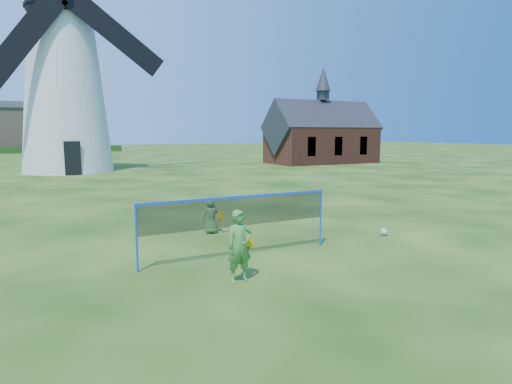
{
  "coord_description": "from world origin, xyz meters",
  "views": [
    {
      "loc": [
        -5.22,
        -9.77,
        3.08
      ],
      "look_at": [
        0.2,
        0.5,
        1.5
      ],
      "focal_mm": 30.46,
      "sensor_mm": 36.0,
      "label": 1
    }
  ],
  "objects_px": {
    "chapel": "(322,137)",
    "badminton_net": "(238,212)",
    "player_boy": "(211,216)",
    "player_girl": "(240,246)",
    "play_ball": "(384,232)",
    "windmill": "(64,80)"
  },
  "relations": [
    {
      "from": "chapel",
      "to": "badminton_net",
      "type": "distance_m",
      "value": 35.14
    },
    {
      "from": "chapel",
      "to": "player_boy",
      "type": "relative_size",
      "value": 10.36
    },
    {
      "from": "player_girl",
      "to": "player_boy",
      "type": "bearing_deg",
      "value": 75.66
    },
    {
      "from": "player_girl",
      "to": "play_ball",
      "type": "height_order",
      "value": "player_girl"
    },
    {
      "from": "windmill",
      "to": "play_ball",
      "type": "xyz_separation_m",
      "value": [
        6.45,
        -28.14,
        -7.05
      ]
    },
    {
      "from": "windmill",
      "to": "chapel",
      "type": "xyz_separation_m",
      "value": [
        24.0,
        -1.17,
        -4.45
      ]
    },
    {
      "from": "chapel",
      "to": "player_girl",
      "type": "distance_m",
      "value": 36.86
    },
    {
      "from": "chapel",
      "to": "player_boy",
      "type": "height_order",
      "value": "chapel"
    },
    {
      "from": "play_ball",
      "to": "badminton_net",
      "type": "bearing_deg",
      "value": -179.67
    },
    {
      "from": "chapel",
      "to": "play_ball",
      "type": "distance_m",
      "value": 32.28
    },
    {
      "from": "player_boy",
      "to": "chapel",
      "type": "bearing_deg",
      "value": -117.97
    },
    {
      "from": "windmill",
      "to": "play_ball",
      "type": "relative_size",
      "value": 92.46
    },
    {
      "from": "windmill",
      "to": "badminton_net",
      "type": "distance_m",
      "value": 28.85
    },
    {
      "from": "play_ball",
      "to": "player_boy",
      "type": "bearing_deg",
      "value": 148.42
    },
    {
      "from": "badminton_net",
      "to": "play_ball",
      "type": "height_order",
      "value": "badminton_net"
    },
    {
      "from": "windmill",
      "to": "badminton_net",
      "type": "xyz_separation_m",
      "value": [
        1.57,
        -28.17,
        -6.02
      ]
    },
    {
      "from": "badminton_net",
      "to": "player_girl",
      "type": "relative_size",
      "value": 3.33
    },
    {
      "from": "windmill",
      "to": "player_girl",
      "type": "xyz_separation_m",
      "value": [
        0.83,
        -29.78,
        -6.41
      ]
    },
    {
      "from": "player_girl",
      "to": "player_boy",
      "type": "height_order",
      "value": "player_girl"
    },
    {
      "from": "chapel",
      "to": "player_girl",
      "type": "bearing_deg",
      "value": -129.0
    },
    {
      "from": "chapel",
      "to": "badminton_net",
      "type": "relative_size",
      "value": 2.26
    },
    {
      "from": "player_boy",
      "to": "play_ball",
      "type": "relative_size",
      "value": 5.01
    }
  ]
}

